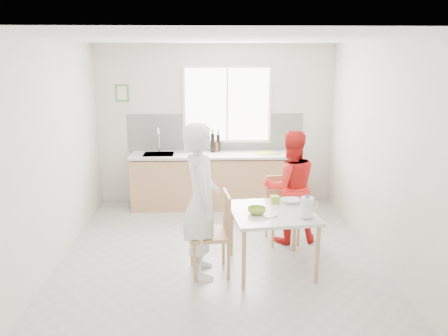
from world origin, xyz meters
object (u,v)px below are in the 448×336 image
(dining_table, at_px, (272,217))
(person_red, at_px, (290,187))
(chair_far, at_px, (281,206))
(person_white, at_px, (201,201))
(bowl_green, at_px, (257,211))
(wine_bottle_b, at_px, (218,143))
(milk_jug, at_px, (307,207))
(wine_bottle_a, at_px, (213,143))
(bowl_white, at_px, (291,201))
(chair_left, at_px, (216,230))

(dining_table, relative_size, person_red, 0.68)
(chair_far, distance_m, person_white, 1.50)
(bowl_green, distance_m, wine_bottle_b, 2.58)
(milk_jug, bearing_deg, wine_bottle_a, 104.79)
(dining_table, relative_size, chair_far, 1.18)
(chair_far, distance_m, milk_jug, 1.16)
(person_white, distance_m, wine_bottle_b, 2.57)
(milk_jug, height_order, wine_bottle_a, wine_bottle_a)
(bowl_green, distance_m, milk_jug, 0.58)
(chair_far, distance_m, person_red, 0.30)
(bowl_green, bearing_deg, wine_bottle_a, 101.08)
(dining_table, relative_size, wine_bottle_b, 3.53)
(chair_far, distance_m, bowl_white, 0.63)
(bowl_white, height_order, wine_bottle_b, wine_bottle_b)
(chair_left, height_order, person_red, person_red)
(bowl_white, relative_size, wine_bottle_b, 0.69)
(wine_bottle_a, bearing_deg, chair_far, -59.02)
(person_red, distance_m, bowl_white, 0.54)
(person_white, relative_size, bowl_green, 8.28)
(wine_bottle_a, bearing_deg, dining_table, -74.26)
(milk_jug, bearing_deg, person_white, 166.42)
(chair_left, xyz_separation_m, milk_jug, (1.02, -0.17, 0.33))
(bowl_white, bearing_deg, chair_left, -159.14)
(wine_bottle_b, bearing_deg, bowl_white, -68.61)
(chair_left, relative_size, bowl_white, 4.77)
(wine_bottle_b, bearing_deg, person_white, -95.59)
(dining_table, distance_m, wine_bottle_a, 2.54)
(bowl_green, bearing_deg, chair_left, -179.52)
(person_white, height_order, bowl_white, person_white)
(dining_table, xyz_separation_m, wine_bottle_a, (-0.68, 2.41, 0.42))
(bowl_green, height_order, bowl_white, bowl_green)
(chair_far, relative_size, wine_bottle_b, 3.00)
(dining_table, bearing_deg, person_white, -173.51)
(chair_far, bearing_deg, person_red, -28.53)
(chair_left, bearing_deg, dining_table, 90.00)
(milk_jug, bearing_deg, chair_far, 88.63)
(person_white, relative_size, wine_bottle_a, 5.64)
(bowl_green, xyz_separation_m, wine_bottle_a, (-0.49, 2.48, 0.31))
(bowl_white, xyz_separation_m, wine_bottle_b, (-0.85, 2.17, 0.31))
(bowl_white, xyz_separation_m, milk_jug, (0.08, -0.52, 0.11))
(person_red, distance_m, wine_bottle_b, 1.92)
(dining_table, relative_size, chair_left, 1.07)
(person_white, distance_m, bowl_green, 0.65)
(person_red, bearing_deg, milk_jug, 83.30)
(person_white, relative_size, bowl_white, 8.73)
(chair_left, distance_m, bowl_green, 0.53)
(chair_far, bearing_deg, dining_table, -113.16)
(person_red, bearing_deg, dining_table, 59.74)
(dining_table, distance_m, chair_left, 0.69)
(chair_left, distance_m, bowl_white, 1.03)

